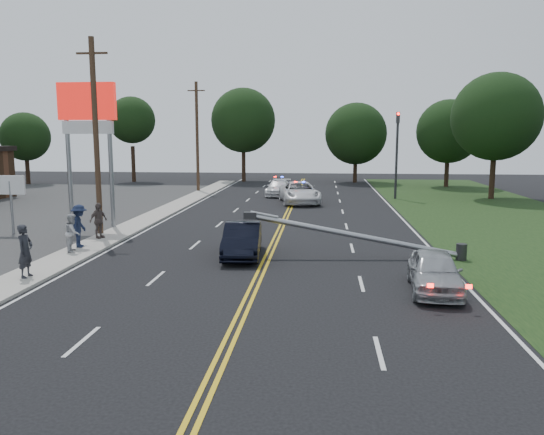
# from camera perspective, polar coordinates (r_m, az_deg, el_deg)

# --- Properties ---
(ground) EXTENTS (120.00, 120.00, 0.00)m
(ground) POSITION_cam_1_polar(r_m,az_deg,el_deg) (15.30, -3.53, -10.87)
(ground) COLOR black
(ground) RESTS_ON ground
(sidewalk) EXTENTS (1.80, 70.00, 0.12)m
(sidewalk) POSITION_cam_1_polar(r_m,az_deg,el_deg) (26.96, -18.04, -2.52)
(sidewalk) COLOR #A19C92
(sidewalk) RESTS_ON ground
(centerline_yellow) EXTENTS (0.36, 80.00, 0.00)m
(centerline_yellow) POSITION_cam_1_polar(r_m,az_deg,el_deg) (24.87, 0.05, -3.13)
(centerline_yellow) COLOR gold
(centerline_yellow) RESTS_ON ground
(pylon_sign) EXTENTS (3.20, 0.35, 8.00)m
(pylon_sign) POSITION_cam_1_polar(r_m,az_deg,el_deg) (31.00, -19.22, 9.88)
(pylon_sign) COLOR gray
(pylon_sign) RESTS_ON ground
(small_sign) EXTENTS (1.60, 0.14, 3.10)m
(small_sign) POSITION_cam_1_polar(r_m,az_deg,el_deg) (31.00, -26.31, 2.67)
(small_sign) COLOR gray
(small_sign) RESTS_ON ground
(traffic_signal) EXTENTS (0.28, 0.41, 7.05)m
(traffic_signal) POSITION_cam_1_polar(r_m,az_deg,el_deg) (44.64, 13.29, 7.34)
(traffic_signal) COLOR #2D2D30
(traffic_signal) RESTS_ON ground
(fallen_streetlight) EXTENTS (9.36, 0.44, 1.91)m
(fallen_streetlight) POSITION_cam_1_polar(r_m,az_deg,el_deg) (22.70, 10.16, -2.08)
(fallen_streetlight) COLOR #2D2D30
(fallen_streetlight) RESTS_ON ground
(utility_pole_mid) EXTENTS (1.60, 0.28, 10.00)m
(utility_pole_mid) POSITION_cam_1_polar(r_m,az_deg,el_deg) (28.63, -18.41, 8.22)
(utility_pole_mid) COLOR #382619
(utility_pole_mid) RESTS_ON ground
(utility_pole_far) EXTENTS (1.60, 0.28, 10.00)m
(utility_pole_far) POSITION_cam_1_polar(r_m,az_deg,el_deg) (49.58, -8.05, 8.62)
(utility_pole_far) COLOR #382619
(utility_pole_far) RESTS_ON ground
(tree_4) EXTENTS (5.12, 5.12, 7.63)m
(tree_4) POSITION_cam_1_polar(r_m,az_deg,el_deg) (62.78, -25.01, 7.88)
(tree_4) COLOR black
(tree_4) RESTS_ON ground
(tree_5) EXTENTS (5.20, 5.20, 9.50)m
(tree_5) POSITION_cam_1_polar(r_m,az_deg,el_deg) (62.21, -14.86, 10.08)
(tree_5) COLOR black
(tree_5) RESTS_ON ground
(tree_6) EXTENTS (7.20, 7.20, 10.47)m
(tree_6) POSITION_cam_1_polar(r_m,az_deg,el_deg) (60.52, -3.11, 10.38)
(tree_6) COLOR black
(tree_6) RESTS_ON ground
(tree_7) EXTENTS (6.78, 6.78, 8.77)m
(tree_7) POSITION_cam_1_polar(r_m,az_deg,el_deg) (59.84, 9.02, 8.89)
(tree_7) COLOR black
(tree_7) RESTS_ON ground
(tree_8) EXTENTS (6.39, 6.39, 8.79)m
(tree_8) POSITION_cam_1_polar(r_m,az_deg,el_deg) (56.83, 18.47, 8.77)
(tree_8) COLOR black
(tree_8) RESTS_ON ground
(tree_9) EXTENTS (7.08, 7.08, 10.21)m
(tree_9) POSITION_cam_1_polar(r_m,az_deg,el_deg) (47.18, 22.96, 9.94)
(tree_9) COLOR black
(tree_9) RESTS_ON ground
(crashed_sedan) EXTENTS (1.87, 4.46, 1.43)m
(crashed_sedan) POSITION_cam_1_polar(r_m,az_deg,el_deg) (22.79, -3.21, -2.43)
(crashed_sedan) COLOR black
(crashed_sedan) RESTS_ON ground
(waiting_sedan) EXTENTS (1.96, 4.14, 1.37)m
(waiting_sedan) POSITION_cam_1_polar(r_m,az_deg,el_deg) (18.51, 17.09, -5.55)
(waiting_sedan) COLOR #A0A4A8
(waiting_sedan) RESTS_ON ground
(emergency_a) EXTENTS (3.69, 6.30, 1.65)m
(emergency_a) POSITION_cam_1_polar(r_m,az_deg,el_deg) (40.95, 2.98, 2.71)
(emergency_a) COLOR silver
(emergency_a) RESTS_ON ground
(emergency_b) EXTENTS (2.12, 4.75, 1.35)m
(emergency_b) POSITION_cam_1_polar(r_m,az_deg,el_deg) (46.01, 0.72, 3.20)
(emergency_b) COLOR white
(emergency_b) RESTS_ON ground
(bystander_a) EXTENTS (0.49, 0.72, 1.91)m
(bystander_a) POSITION_cam_1_polar(r_m,az_deg,el_deg) (20.89, -25.01, -3.27)
(bystander_a) COLOR #222329
(bystander_a) RESTS_ON sidewalk
(bystander_b) EXTENTS (0.81, 0.94, 1.67)m
(bystander_b) POSITION_cam_1_polar(r_m,az_deg,el_deg) (24.81, -20.65, -1.51)
(bystander_b) COLOR #ACACB1
(bystander_b) RESTS_ON sidewalk
(bystander_c) EXTENTS (0.91, 1.36, 1.95)m
(bystander_c) POSITION_cam_1_polar(r_m,az_deg,el_deg) (25.60, -20.00, -0.85)
(bystander_c) COLOR #161F38
(bystander_c) RESTS_ON sidewalk
(bystander_d) EXTENTS (0.82, 1.12, 1.77)m
(bystander_d) POSITION_cam_1_polar(r_m,az_deg,el_deg) (27.53, -18.17, -0.31)
(bystander_d) COLOR #5B4E49
(bystander_d) RESTS_ON sidewalk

